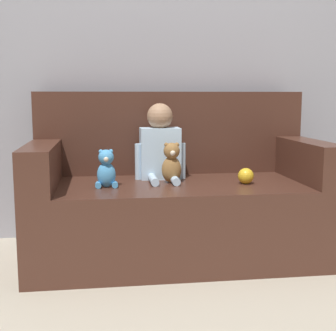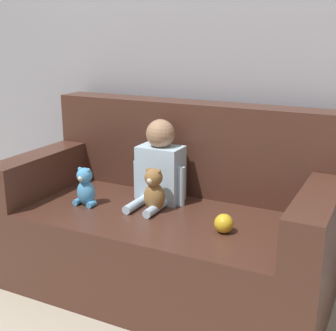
{
  "view_description": "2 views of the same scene",
  "coord_description": "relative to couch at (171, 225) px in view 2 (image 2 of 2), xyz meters",
  "views": [
    {
      "loc": [
        -0.42,
        -2.56,
        0.91
      ],
      "look_at": [
        -0.07,
        -0.09,
        0.54
      ],
      "focal_mm": 50.0,
      "sensor_mm": 36.0,
      "label": 1
    },
    {
      "loc": [
        1.0,
        -1.96,
        1.3
      ],
      "look_at": [
        0.05,
        -0.07,
        0.69
      ],
      "focal_mm": 50.0,
      "sensor_mm": 36.0,
      "label": 2
    }
  ],
  "objects": [
    {
      "name": "toy_ball",
      "position": [
        0.35,
        -0.19,
        0.15
      ],
      "size": [
        0.09,
        0.09,
        0.09
      ],
      "color": "gold",
      "rests_on": "couch"
    },
    {
      "name": "couch",
      "position": [
        0.0,
        0.0,
        0.0
      ],
      "size": [
        1.64,
        0.83,
        0.94
      ],
      "color": "#47281E",
      "rests_on": "ground_plane"
    },
    {
      "name": "plush_toy_side",
      "position": [
        -0.4,
        -0.18,
        0.2
      ],
      "size": [
        0.12,
        0.09,
        0.2
      ],
      "color": "#4C9EDB",
      "rests_on": "couch"
    },
    {
      "name": "teddy_bear_brown",
      "position": [
        -0.04,
        -0.1,
        0.22
      ],
      "size": [
        0.11,
        0.1,
        0.23
      ],
      "color": "olive",
      "rests_on": "couch"
    },
    {
      "name": "ground_plane",
      "position": [
        0.0,
        -0.06,
        -0.33
      ],
      "size": [
        12.0,
        12.0,
        0.0
      ],
      "primitive_type": "plane",
      "color": "#B7AD99"
    },
    {
      "name": "wall_back",
      "position": [
        0.0,
        0.44,
        0.97
      ],
      "size": [
        8.0,
        0.05,
        2.6
      ],
      "color": "#93939E",
      "rests_on": "ground_plane"
    },
    {
      "name": "person_baby",
      "position": [
        -0.09,
        0.04,
        0.29
      ],
      "size": [
        0.3,
        0.34,
        0.44
      ],
      "color": "silver",
      "rests_on": "couch"
    }
  ]
}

